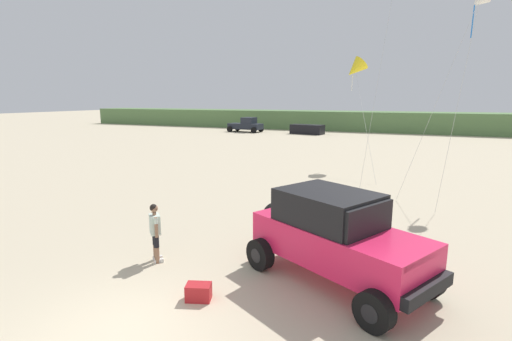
# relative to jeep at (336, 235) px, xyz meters

# --- Properties ---
(ground_plane) EXTENTS (220.00, 220.00, 0.00)m
(ground_plane) POSITION_rel_jeep_xyz_m (-3.38, -3.78, -1.20)
(ground_plane) COLOR #C1B293
(dune_ridge) EXTENTS (90.00, 6.13, 2.67)m
(dune_ridge) POSITION_rel_jeep_xyz_m (-6.31, 46.20, 0.14)
(dune_ridge) COLOR #567A47
(dune_ridge) RESTS_ON ground_plane
(jeep) EXTENTS (4.99, 4.12, 2.26)m
(jeep) POSITION_rel_jeep_xyz_m (0.00, 0.00, 0.00)
(jeep) COLOR #EA2151
(jeep) RESTS_ON ground_plane
(person_watching) EXTENTS (0.48, 0.47, 1.67)m
(person_watching) POSITION_rel_jeep_xyz_m (-4.83, -0.81, -0.26)
(person_watching) COLOR #8C664C
(person_watching) RESTS_ON ground_plane
(cooler_box) EXTENTS (0.65, 0.52, 0.38)m
(cooler_box) POSITION_rel_jeep_xyz_m (-2.65, -2.12, -1.01)
(cooler_box) COLOR #B21E23
(cooler_box) RESTS_ON ground_plane
(distant_pickup) EXTENTS (4.73, 2.70, 1.98)m
(distant_pickup) POSITION_rel_jeep_xyz_m (-19.69, 37.66, -0.26)
(distant_pickup) COLOR #1E232D
(distant_pickup) RESTS_ON ground_plane
(distant_sedan) EXTENTS (4.43, 2.40, 1.20)m
(distant_sedan) POSITION_rel_jeep_xyz_m (-11.26, 37.97, -0.60)
(distant_sedan) COLOR black
(distant_sedan) RESTS_ON ground_plane
(kite_purple_stunt) EXTENTS (3.27, 3.29, 9.21)m
(kite_purple_stunt) POSITION_rel_jeep_xyz_m (3.73, 11.41, 7.52)
(kite_purple_stunt) COLOR white
(kite_purple_stunt) RESTS_ON ground_plane
(kite_pink_ribbon) EXTENTS (3.17, 6.66, 7.30)m
(kite_pink_ribbon) POSITION_rel_jeep_xyz_m (-2.40, 17.24, 5.21)
(kite_pink_ribbon) COLOR yellow
(kite_pink_ribbon) RESTS_ON ground_plane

